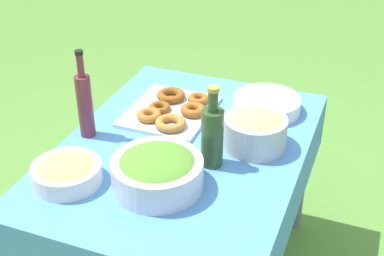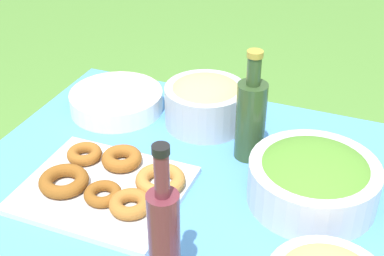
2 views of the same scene
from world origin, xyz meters
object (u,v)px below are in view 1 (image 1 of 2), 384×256
Objects in this scene: pasta_bowl at (255,129)px; donut_platter at (172,110)px; olive_oil_bottle at (212,135)px; wine_bottle at (85,103)px; bread_bowl at (66,172)px; salad_bowl at (157,171)px; plate_stack at (266,104)px.

donut_platter is (-0.11, -0.38, -0.05)m from pasta_bowl.
wine_bottle reaches higher than olive_oil_bottle.
pasta_bowl reaches higher than donut_platter.
bread_bowl is at bearing -56.52° from olive_oil_bottle.
donut_platter is at bearing 137.54° from wine_bottle.
salad_bowl is 0.42m from pasta_bowl.
donut_platter is 0.40m from olive_oil_bottle.
salad_bowl is at bearing -32.81° from olive_oil_bottle.
wine_bottle reaches higher than salad_bowl.
donut_platter is (-0.46, -0.15, -0.04)m from salad_bowl.
pasta_bowl is at bearing 146.85° from salad_bowl.
donut_platter is at bearing -106.13° from pasta_bowl.
plate_stack is 0.92× the size of olive_oil_bottle.
olive_oil_bottle is at bearing 88.57° from wine_bottle.
salad_bowl is 1.00× the size of olive_oil_bottle.
plate_stack is at bearing 145.10° from bread_bowl.
wine_bottle reaches higher than bread_bowl.
olive_oil_bottle reaches higher than donut_platter.
bread_bowl is at bearing -34.90° from plate_stack.
wine_bottle is at bearing -162.46° from bread_bowl.
pasta_bowl is 0.84× the size of plate_stack.
salad_bowl is 0.31m from bread_bowl.
olive_oil_bottle is at bearing 123.48° from bread_bowl.
pasta_bowl reaches higher than salad_bowl.
wine_bottle reaches higher than plate_stack.
donut_platter is at bearing 164.93° from bread_bowl.
plate_stack is at bearing 169.25° from olive_oil_bottle.
olive_oil_bottle reaches higher than pasta_bowl.
wine_bottle is (0.43, -0.59, 0.11)m from plate_stack.
plate_stack is 0.74m from wine_bottle.
plate_stack is 0.80× the size of wine_bottle.
pasta_bowl is 0.61× the size of donut_platter.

